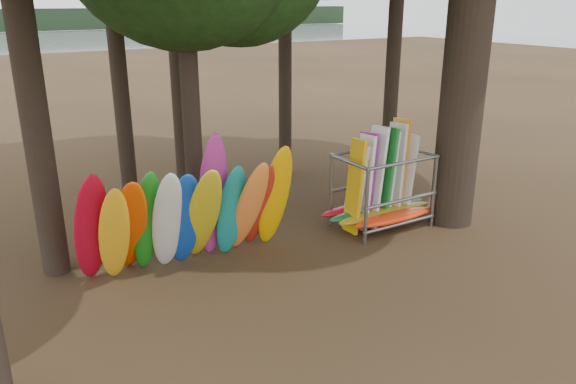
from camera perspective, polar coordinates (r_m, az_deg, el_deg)
ground at (r=12.98m, az=4.21°, el=-7.57°), size 120.00×120.00×0.00m
lake at (r=69.99m, az=-26.05°, el=12.45°), size 160.00×160.00×0.00m
kayak_row at (r=12.56m, az=-9.67°, el=-2.29°), size 5.00×2.21×3.26m
storage_rack at (r=15.08m, az=9.48°, el=0.02°), size 3.20×1.61×2.80m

